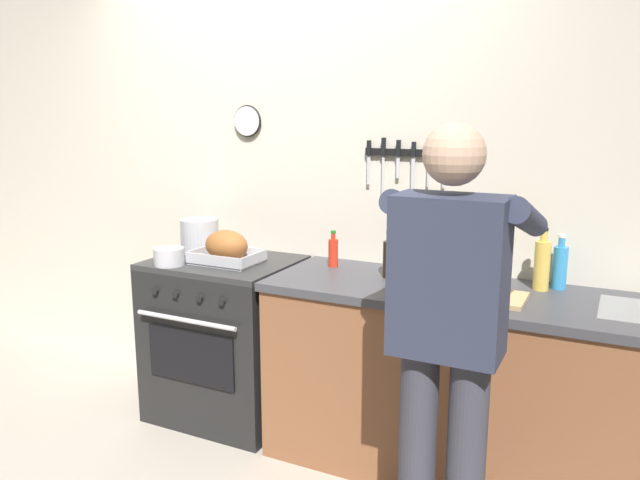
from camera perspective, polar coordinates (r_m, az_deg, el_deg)
The scene contains 14 objects.
wall_back at distance 3.55m, azimuth -2.77°, elevation 5.31°, with size 6.00×0.13×2.60m.
counter_block at distance 3.03m, azimuth 14.77°, elevation -12.78°, with size 2.03×0.65×0.90m.
stove at distance 3.56m, azimuth -8.63°, elevation -8.87°, with size 0.76×0.67×0.90m.
person_cook at distance 2.25m, azimuth 11.69°, elevation -7.79°, with size 0.51×0.63×1.66m.
roasting_pan at distance 3.35m, azimuth -8.57°, elevation -0.76°, with size 0.35×0.26×0.18m.
stock_pot at distance 3.64m, azimuth -10.98°, elevation 0.41°, with size 0.22×0.22×0.19m.
saucepan at distance 3.37m, azimuth -13.67°, elevation -1.48°, with size 0.16×0.16×0.09m.
cutting_board at distance 2.79m, azimuth 14.67°, elevation -5.00°, with size 0.36×0.24×0.02m, color tan.
bottle_olive_oil at distance 3.04m, azimuth 8.75°, elevation -1.31°, with size 0.07×0.07×0.28m.
bottle_cooking_oil at distance 2.97m, azimuth 19.69°, elevation -2.09°, with size 0.07×0.07×0.29m.
bottle_vinegar at distance 2.91m, azimuth 13.88°, elevation -2.39°, with size 0.07×0.07×0.25m.
bottle_dish_soap at distance 3.02m, azimuth 21.14°, elevation -2.27°, with size 0.06×0.06×0.25m.
bottle_hot_sauce at distance 3.23m, azimuth 1.22°, elevation -1.09°, with size 0.05×0.05×0.19m.
bottle_soy_sauce at distance 3.04m, azimuth 6.31°, elevation -1.65°, with size 0.06×0.06×0.23m.
Camera 1 is at (1.72, -1.73, 1.69)m, focal length 34.89 mm.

